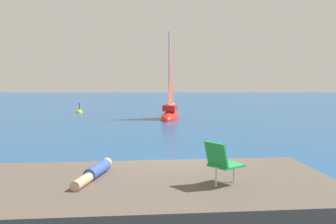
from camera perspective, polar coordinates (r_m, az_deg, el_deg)
name	(u,v)px	position (r m, az deg, el deg)	size (l,w,h in m)	color
ground_plane	(168,179)	(10.77, 0.06, -10.05)	(160.00, 160.00, 0.00)	navy
shore_ledge	(149,203)	(7.33, -2.85, -13.61)	(7.11, 3.64, 0.88)	brown
boulder_seaward	(61,195)	(9.65, -15.80, -11.99)	(1.20, 0.96, 0.66)	brown
boulder_inland	(145,191)	(9.69, -3.53, -11.75)	(1.58, 1.26, 0.87)	#4D4439
sailboat_near	(171,114)	(27.08, 0.47, -0.32)	(1.80, 3.74, 6.80)	red
person_sunbather	(96,172)	(7.52, -10.80, -8.83)	(0.48, 1.75, 0.25)	#334CB2
beach_chair	(223,161)	(6.84, 8.29, -7.34)	(0.76, 0.75, 0.80)	green
marker_buoy	(80,113)	(33.47, -13.09, -0.10)	(0.56, 0.56, 1.13)	yellow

